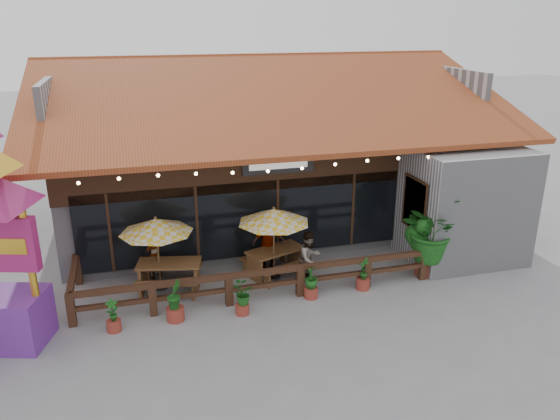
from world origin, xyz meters
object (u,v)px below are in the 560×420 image
object	(u,v)px
umbrella_right	(274,216)
picnic_table_right	(275,258)
tropical_plant	(430,231)
picnic_table_left	(169,271)
umbrella_left	(156,226)

from	to	relation	value
umbrella_right	picnic_table_right	distance (m)	1.43
umbrella_right	tropical_plant	size ratio (longest dim) A/B	0.94
picnic_table_right	picnic_table_left	bearing A→B (deg)	-177.59
umbrella_right	picnic_table_right	world-z (taller)	umbrella_right
picnic_table_left	tropical_plant	world-z (taller)	tropical_plant
picnic_table_left	picnic_table_right	world-z (taller)	picnic_table_left
picnic_table_left	picnic_table_right	size ratio (longest dim) A/B	0.97
umbrella_left	umbrella_right	bearing A→B (deg)	-4.01
umbrella_right	umbrella_left	bearing A→B (deg)	175.99
picnic_table_right	tropical_plant	world-z (taller)	tropical_plant
umbrella_left	picnic_table_left	xyz separation A→B (m)	(0.26, -0.15, -1.34)
tropical_plant	picnic_table_left	bearing A→B (deg)	172.11
umbrella_right	picnic_table_left	distance (m)	3.34
umbrella_left	umbrella_right	distance (m)	3.31
picnic_table_right	tropical_plant	bearing A→B (deg)	-14.98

